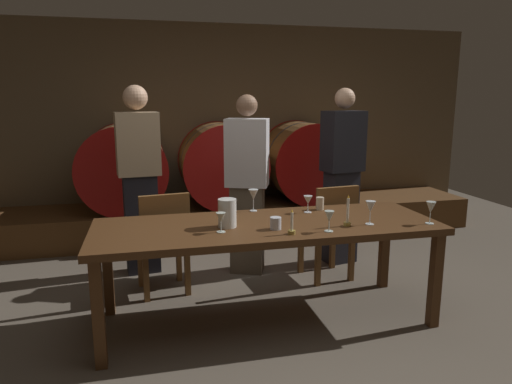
{
  "coord_description": "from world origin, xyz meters",
  "views": [
    {
      "loc": [
        -0.82,
        -2.93,
        1.63
      ],
      "look_at": [
        -0.02,
        0.47,
        0.91
      ],
      "focal_mm": 32.3,
      "sensor_mm": 36.0,
      "label": 1
    }
  ],
  "objects_px": {
    "wine_barrel_center": "(222,164)",
    "pitcher": "(227,213)",
    "chair_left": "(164,238)",
    "wine_barrel_left": "(124,168)",
    "guest_center": "(247,184)",
    "wine_barrel_right": "(305,162)",
    "candle_right": "(347,217)",
    "wine_glass_far_right": "(431,208)",
    "chair_right": "(330,228)",
    "guest_left": "(139,179)",
    "wine_glass_center_left": "(329,217)",
    "wine_glass_far_left": "(221,218)",
    "dining_table": "(267,232)",
    "guest_right": "(342,176)",
    "cup_right": "(320,203)",
    "wine_glass_left": "(253,195)",
    "cup_left": "(276,223)",
    "candle_left": "(292,227)",
    "wine_glass_center_right": "(308,201)",
    "wine_glass_right": "(370,207)"
  },
  "relations": [
    {
      "from": "wine_barrel_left",
      "to": "guest_left",
      "type": "distance_m",
      "value": 1.07
    },
    {
      "from": "wine_glass_center_left",
      "to": "chair_right",
      "type": "bearing_deg",
      "value": 66.55
    },
    {
      "from": "candle_left",
      "to": "chair_right",
      "type": "bearing_deg",
      "value": 54.32
    },
    {
      "from": "guest_center",
      "to": "cup_right",
      "type": "distance_m",
      "value": 0.83
    },
    {
      "from": "guest_center",
      "to": "candle_right",
      "type": "relative_size",
      "value": 7.4
    },
    {
      "from": "chair_right",
      "to": "guest_right",
      "type": "relative_size",
      "value": 0.51
    },
    {
      "from": "wine_barrel_left",
      "to": "candle_right",
      "type": "distance_m",
      "value": 2.95
    },
    {
      "from": "wine_glass_center_right",
      "to": "wine_barrel_right",
      "type": "bearing_deg",
      "value": 71.51
    },
    {
      "from": "guest_right",
      "to": "candle_left",
      "type": "distance_m",
      "value": 1.64
    },
    {
      "from": "candle_left",
      "to": "cup_right",
      "type": "height_order",
      "value": "candle_left"
    },
    {
      "from": "candle_right",
      "to": "wine_glass_far_right",
      "type": "bearing_deg",
      "value": -7.92
    },
    {
      "from": "wine_glass_left",
      "to": "cup_left",
      "type": "bearing_deg",
      "value": -86.49
    },
    {
      "from": "wine_barrel_left",
      "to": "guest_center",
      "type": "bearing_deg",
      "value": -47.98
    },
    {
      "from": "wine_barrel_left",
      "to": "wine_glass_right",
      "type": "relative_size",
      "value": 5.76
    },
    {
      "from": "candle_right",
      "to": "cup_right",
      "type": "relative_size",
      "value": 2.2
    },
    {
      "from": "dining_table",
      "to": "wine_glass_center_left",
      "type": "height_order",
      "value": "wine_glass_center_left"
    },
    {
      "from": "guest_right",
      "to": "wine_glass_far_right",
      "type": "xyz_separation_m",
      "value": [
        0.1,
        -1.33,
        -0.02
      ]
    },
    {
      "from": "chair_right",
      "to": "guest_left",
      "type": "bearing_deg",
      "value": -27.11
    },
    {
      "from": "guest_right",
      "to": "cup_left",
      "type": "distance_m",
      "value": 1.58
    },
    {
      "from": "guest_left",
      "to": "chair_left",
      "type": "bearing_deg",
      "value": 100.3
    },
    {
      "from": "wine_barrel_right",
      "to": "wine_barrel_left",
      "type": "bearing_deg",
      "value": 180.0
    },
    {
      "from": "dining_table",
      "to": "guest_right",
      "type": "distance_m",
      "value": 1.49
    },
    {
      "from": "candle_left",
      "to": "wine_glass_center_left",
      "type": "bearing_deg",
      "value": 0.44
    },
    {
      "from": "wine_glass_center_right",
      "to": "cup_right",
      "type": "distance_m",
      "value": 0.15
    },
    {
      "from": "candle_right",
      "to": "wine_glass_far_left",
      "type": "relative_size",
      "value": 1.66
    },
    {
      "from": "wine_barrel_center",
      "to": "candle_left",
      "type": "distance_m",
      "value": 2.57
    },
    {
      "from": "wine_barrel_right",
      "to": "wine_glass_center_left",
      "type": "xyz_separation_m",
      "value": [
        -0.72,
        -2.57,
        -0.01
      ]
    },
    {
      "from": "chair_left",
      "to": "wine_glass_left",
      "type": "bearing_deg",
      "value": 150.71
    },
    {
      "from": "wine_glass_center_left",
      "to": "wine_barrel_left",
      "type": "bearing_deg",
      "value": 119.26
    },
    {
      "from": "wine_barrel_center",
      "to": "pitcher",
      "type": "height_order",
      "value": "wine_barrel_center"
    },
    {
      "from": "dining_table",
      "to": "wine_glass_left",
      "type": "relative_size",
      "value": 14.03
    },
    {
      "from": "wine_glass_left",
      "to": "candle_left",
      "type": "bearing_deg",
      "value": -81.19
    },
    {
      "from": "chair_left",
      "to": "wine_glass_center_left",
      "type": "relative_size",
      "value": 6.19
    },
    {
      "from": "wine_glass_far_left",
      "to": "wine_glass_right",
      "type": "xyz_separation_m",
      "value": [
        1.06,
        -0.05,
        0.03
      ]
    },
    {
      "from": "wine_barrel_center",
      "to": "wine_barrel_right",
      "type": "xyz_separation_m",
      "value": [
        1.04,
        0.0,
        0.0
      ]
    },
    {
      "from": "wine_glass_center_left",
      "to": "wine_glass_far_right",
      "type": "bearing_deg",
      "value": 1.11
    },
    {
      "from": "wine_glass_right",
      "to": "chair_left",
      "type": "bearing_deg",
      "value": 149.29
    },
    {
      "from": "candle_right",
      "to": "wine_glass_center_left",
      "type": "relative_size",
      "value": 1.57
    },
    {
      "from": "chair_left",
      "to": "candle_right",
      "type": "distance_m",
      "value": 1.54
    },
    {
      "from": "chair_right",
      "to": "guest_right",
      "type": "height_order",
      "value": "guest_right"
    },
    {
      "from": "wine_glass_far_left",
      "to": "candle_left",
      "type": "bearing_deg",
      "value": -18.69
    },
    {
      "from": "wine_glass_center_left",
      "to": "cup_left",
      "type": "distance_m",
      "value": 0.37
    },
    {
      "from": "candle_right",
      "to": "pitcher",
      "type": "bearing_deg",
      "value": 168.41
    },
    {
      "from": "wine_glass_far_left",
      "to": "guest_left",
      "type": "bearing_deg",
      "value": 111.51
    },
    {
      "from": "wine_barrel_left",
      "to": "wine_barrel_center",
      "type": "xyz_separation_m",
      "value": [
        1.12,
        0.0,
        0.0
      ]
    },
    {
      "from": "cup_left",
      "to": "wine_glass_center_left",
      "type": "bearing_deg",
      "value": -21.95
    },
    {
      "from": "wine_barrel_left",
      "to": "candle_right",
      "type": "height_order",
      "value": "wine_barrel_left"
    },
    {
      "from": "wine_barrel_right",
      "to": "candle_left",
      "type": "relative_size",
      "value": 5.66
    },
    {
      "from": "guest_left",
      "to": "guest_right",
      "type": "distance_m",
      "value": 1.94
    },
    {
      "from": "chair_left",
      "to": "pitcher",
      "type": "bearing_deg",
      "value": 113.91
    }
  ]
}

